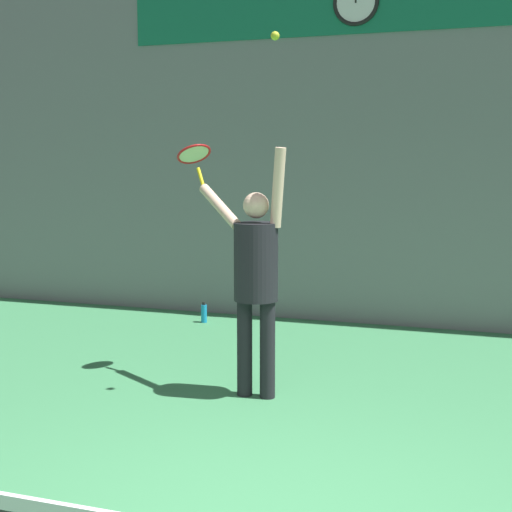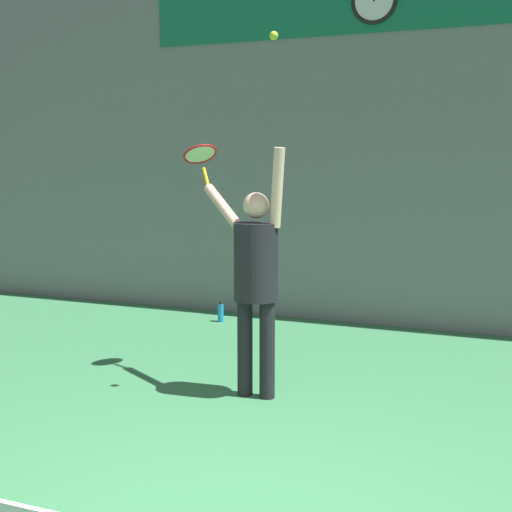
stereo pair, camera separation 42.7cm
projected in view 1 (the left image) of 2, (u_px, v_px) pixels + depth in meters
back_wall at (401, 117)px, 8.38m from camera, size 18.00×0.10×5.00m
scoreboard_clock at (356, 2)px, 8.30m from camera, size 0.54×0.05×0.54m
tennis_player at (255, 271)px, 5.93m from camera, size 0.94×0.60×2.10m
tennis_racket at (194, 156)px, 6.49m from camera, size 0.42×0.43×0.41m
tennis_ball at (275, 36)px, 5.54m from camera, size 0.07×0.07×0.07m
water_bottle at (204, 313)px, 8.82m from camera, size 0.07×0.07×0.26m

